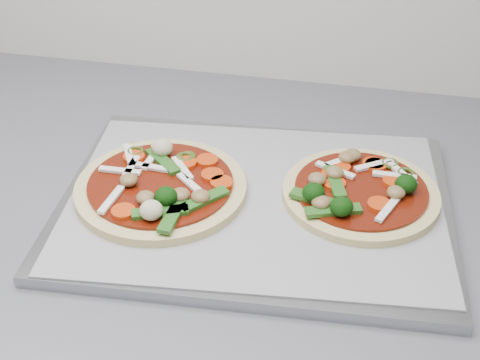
# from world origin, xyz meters

# --- Properties ---
(baking_tray) EXTENTS (0.44, 0.34, 0.01)m
(baking_tray) POSITION_xyz_m (-0.45, 1.28, 0.91)
(baking_tray) COLOR #96979D
(baking_tray) RESTS_ON countertop
(parchment) EXTENTS (0.43, 0.33, 0.00)m
(parchment) POSITION_xyz_m (-0.45, 1.28, 0.91)
(parchment) COLOR #9E9EA3
(parchment) RESTS_ON baking_tray
(pizza_left) EXTENTS (0.21, 0.21, 0.03)m
(pizza_left) POSITION_xyz_m (-0.55, 1.27, 0.92)
(pizza_left) COLOR #CFBC7D
(pizza_left) RESTS_ON parchment
(pizza_right) EXTENTS (0.23, 0.23, 0.03)m
(pizza_right) POSITION_xyz_m (-0.34, 1.31, 0.92)
(pizza_right) COLOR #CFBC7D
(pizza_right) RESTS_ON parchment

